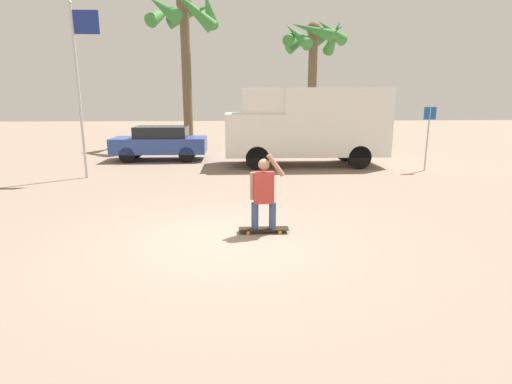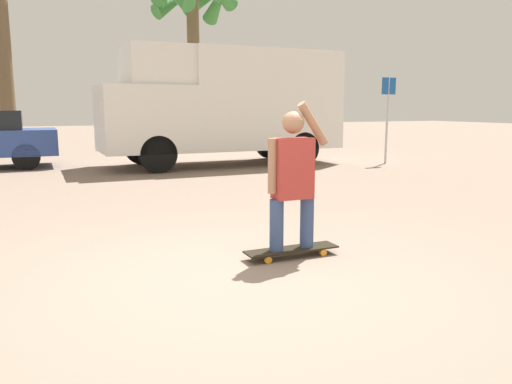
{
  "view_description": "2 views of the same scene",
  "coord_description": "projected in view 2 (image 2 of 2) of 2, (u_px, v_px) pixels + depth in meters",
  "views": [
    {
      "loc": [
        0.19,
        -7.09,
        2.59
      ],
      "look_at": [
        0.62,
        1.17,
        0.64
      ],
      "focal_mm": 28.0,
      "sensor_mm": 36.0,
      "label": 1
    },
    {
      "loc": [
        -1.59,
        -3.97,
        1.51
      ],
      "look_at": [
        0.41,
        0.55,
        0.67
      ],
      "focal_mm": 35.0,
      "sensor_mm": 36.0,
      "label": 2
    }
  ],
  "objects": [
    {
      "name": "camper_van",
      "position": [
        225.0,
        103.0,
        13.03
      ],
      "size": [
        6.16,
        2.21,
        2.96
      ],
      "color": "black",
      "rests_on": "ground_plane"
    },
    {
      "name": "street_sign",
      "position": [
        388.0,
        109.0,
        13.31
      ],
      "size": [
        0.44,
        0.06,
        2.28
      ],
      "color": "#B7B7BC",
      "rests_on": "ground_plane"
    },
    {
      "name": "palm_tree_near_van",
      "position": [
        193.0,
        6.0,
        20.35
      ],
      "size": [
        3.82,
        3.84,
        6.89
      ],
      "color": "brown",
      "rests_on": "ground_plane"
    },
    {
      "name": "ground_plane",
      "position": [
        239.0,
        278.0,
        4.46
      ],
      "size": [
        80.0,
        80.0,
        0.0
      ],
      "primitive_type": "plane",
      "color": "gray"
    },
    {
      "name": "person_skateboarder",
      "position": [
        292.0,
        174.0,
        4.94
      ],
      "size": [
        0.66,
        0.22,
        1.48
      ],
      "color": "#384C7A",
      "rests_on": "skateboard"
    },
    {
      "name": "skateboard",
      "position": [
        292.0,
        250.0,
        5.07
      ],
      "size": [
        0.98,
        0.24,
        0.09
      ],
      "color": "black",
      "rests_on": "ground_plane"
    }
  ]
}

